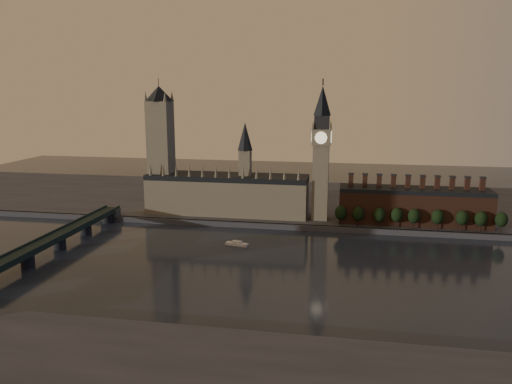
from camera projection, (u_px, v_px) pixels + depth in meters
ground at (291, 273)px, 285.32m from camera, size 900.00×900.00×0.00m
north_bank at (312, 202)px, 456.55m from camera, size 900.00×182.00×4.00m
palace_of_westminster at (228, 192)px, 402.98m from camera, size 130.00×30.30×74.00m
victoria_tower at (161, 145)px, 405.24m from camera, size 24.00×24.00×108.00m
big_ben at (321, 152)px, 378.20m from camera, size 15.00×15.00×107.00m
chimney_block at (414, 205)px, 373.83m from camera, size 110.00×25.00×37.00m
embankment_tree_0 at (341, 213)px, 369.26m from camera, size 8.60×8.60×14.88m
embankment_tree_1 at (358, 214)px, 366.75m from camera, size 8.60×8.60×14.88m
embankment_tree_2 at (379, 215)px, 363.33m from camera, size 8.60×8.60×14.88m
embankment_tree_3 at (397, 215)px, 363.03m from camera, size 8.60×8.60×14.88m
embankment_tree_4 at (414, 216)px, 359.86m from camera, size 8.60×8.60×14.88m
embankment_tree_5 at (438, 217)px, 357.44m from camera, size 8.60×8.60×14.88m
embankment_tree_6 at (462, 218)px, 354.61m from camera, size 8.60×8.60×14.88m
embankment_tree_7 at (481, 219)px, 352.08m from camera, size 8.60×8.60×14.88m
embankment_tree_8 at (501, 220)px, 349.87m from camera, size 8.60×8.60×14.88m
westminster_bridge at (41, 247)px, 308.25m from camera, size 14.00×200.00×11.55m
river_boat at (237, 244)px, 335.75m from camera, size 15.93×7.20×3.07m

